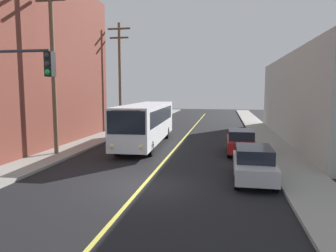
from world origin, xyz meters
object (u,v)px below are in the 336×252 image
object	(u,v)px
traffic_signal_left_corner	(8,89)
parked_car_silver	(254,163)
parked_car_red	(241,141)
utility_pole_near	(53,58)
utility_pole_mid	(120,72)
city_bus	(146,122)

from	to	relation	value
traffic_signal_left_corner	parked_car_silver	bearing A→B (deg)	16.95
parked_car_red	utility_pole_near	distance (m)	13.44
utility_pole_near	utility_pole_mid	size ratio (longest dim) A/B	1.02
utility_pole_mid	utility_pole_near	bearing A→B (deg)	-90.23
parked_car_red	utility_pole_near	bearing A→B (deg)	-167.07
utility_pole_near	parked_car_silver	bearing A→B (deg)	-16.93
parked_car_red	utility_pole_near	world-z (taller)	utility_pole_near
parked_car_red	traffic_signal_left_corner	xyz separation A→B (m)	(-10.06, -9.63, 3.46)
utility_pole_near	city_bus	bearing A→B (deg)	45.99
parked_car_red	utility_pole_near	xyz separation A→B (m)	(-11.97, -2.75, 5.45)
city_bus	utility_pole_mid	bearing A→B (deg)	121.70
parked_car_red	city_bus	bearing A→B (deg)	162.32
parked_car_red	utility_pole_mid	size ratio (longest dim) A/B	0.40
parked_car_red	utility_pole_near	size ratio (longest dim) A/B	0.39
parked_car_red	traffic_signal_left_corner	size ratio (longest dim) A/B	0.73
traffic_signal_left_corner	parked_car_red	bearing A→B (deg)	43.74
city_bus	parked_car_silver	size ratio (longest dim) A/B	2.77
parked_car_red	utility_pole_mid	world-z (taller)	utility_pole_mid
parked_car_silver	parked_car_red	world-z (taller)	same
parked_car_silver	utility_pole_mid	size ratio (longest dim) A/B	0.40
parked_car_silver	parked_car_red	size ratio (longest dim) A/B	1.00
city_bus	parked_car_silver	world-z (taller)	city_bus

